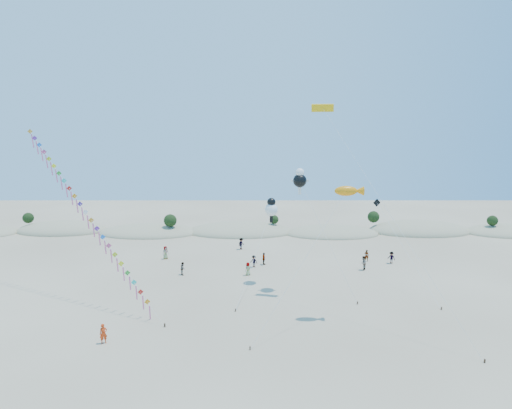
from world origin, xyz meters
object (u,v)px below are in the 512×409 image
at_px(kite_train, 84,210).
at_px(flyer_foreground, 103,334).
at_px(fish_kite, 349,191).
at_px(parafoil_kite, 325,112).

relative_size(kite_train, flyer_foreground, 10.66).
bearing_deg(kite_train, fish_kite, -9.78).
distance_m(fish_kite, parafoil_kite, 10.02).
height_order(kite_train, fish_kite, kite_train).
distance_m(kite_train, fish_kite, 27.32).
height_order(kite_train, parafoil_kite, parafoil_kite).
relative_size(kite_train, parafoil_kite, 0.89).
bearing_deg(flyer_foreground, fish_kite, -11.11).
bearing_deg(flyer_foreground, parafoil_kite, 5.11).
xyz_separation_m(fish_kite, flyer_foreground, (-21.60, -5.77, -11.35)).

